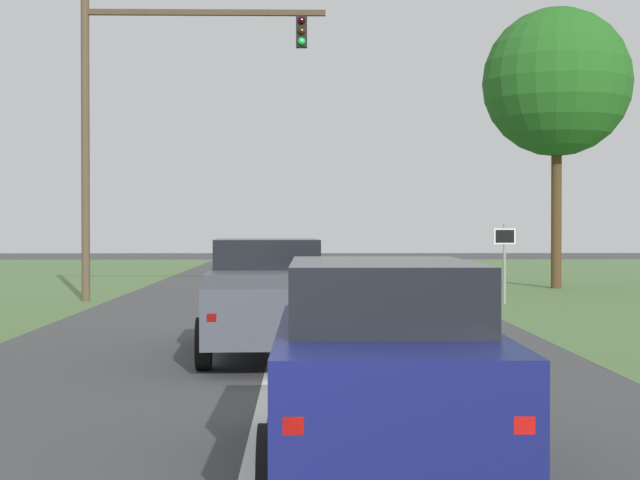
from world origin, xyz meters
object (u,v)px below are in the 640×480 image
(keep_moving_sign, at_px, (505,253))
(oak_tree_right, at_px, (557,83))
(pickup_truck_lead, at_px, (267,296))
(traffic_light, at_px, (142,101))
(red_suv_near, at_px, (383,361))

(keep_moving_sign, xyz_separation_m, oak_tree_right, (3.26, 6.85, 5.75))
(pickup_truck_lead, bearing_deg, traffic_light, 108.70)
(traffic_light, relative_size, oak_tree_right, 0.91)
(traffic_light, height_order, keep_moving_sign, traffic_light)
(traffic_light, xyz_separation_m, keep_moving_sign, (10.29, -1.24, -4.36))
(pickup_truck_lead, bearing_deg, keep_moving_sign, 59.50)
(pickup_truck_lead, relative_size, oak_tree_right, 0.58)
(pickup_truck_lead, xyz_separation_m, traffic_light, (-4.02, 11.88, 4.80))
(red_suv_near, distance_m, traffic_light, 20.94)
(red_suv_near, bearing_deg, pickup_truck_lead, 99.55)
(keep_moving_sign, distance_m, oak_tree_right, 9.52)
(keep_moving_sign, bearing_deg, traffic_light, 173.12)
(keep_moving_sign, bearing_deg, red_suv_near, -105.06)
(keep_moving_sign, relative_size, oak_tree_right, 0.23)
(keep_moving_sign, height_order, oak_tree_right, oak_tree_right)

